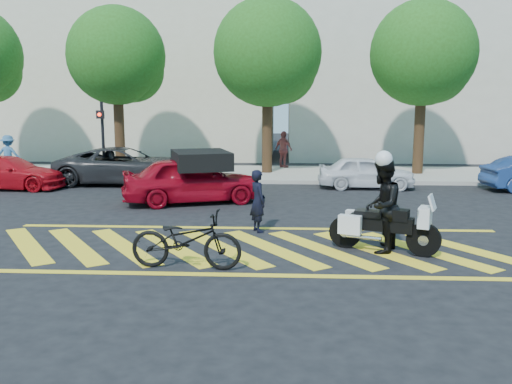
{
  "coord_description": "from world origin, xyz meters",
  "views": [
    {
      "loc": [
        0.77,
        -11.54,
        3.17
      ],
      "look_at": [
        0.09,
        1.23,
        1.05
      ],
      "focal_mm": 38.0,
      "sensor_mm": 36.0,
      "label": 1
    }
  ],
  "objects_px": {
    "officer_moto": "(382,206)",
    "red_convertible": "(192,180)",
    "parked_left": "(9,173)",
    "parked_mid_left": "(124,166)",
    "police_motorcycle": "(382,226)",
    "parked_mid_right": "(366,172)",
    "bicycle": "(186,240)",
    "officer_bike": "(258,201)"
  },
  "relations": [
    {
      "from": "bicycle",
      "to": "parked_mid_right",
      "type": "bearing_deg",
      "value": -21.55
    },
    {
      "from": "bicycle",
      "to": "parked_mid_left",
      "type": "height_order",
      "value": "parked_mid_left"
    },
    {
      "from": "officer_moto",
      "to": "police_motorcycle",
      "type": "bearing_deg",
      "value": 149.95
    },
    {
      "from": "officer_moto",
      "to": "red_convertible",
      "type": "bearing_deg",
      "value": -115.35
    },
    {
      "from": "officer_bike",
      "to": "police_motorcycle",
      "type": "relative_size",
      "value": 0.68
    },
    {
      "from": "police_motorcycle",
      "to": "parked_mid_left",
      "type": "distance_m",
      "value": 12.53
    },
    {
      "from": "bicycle",
      "to": "parked_left",
      "type": "xyz_separation_m",
      "value": [
        -8.32,
        9.34,
        0.04
      ]
    },
    {
      "from": "bicycle",
      "to": "parked_left",
      "type": "relative_size",
      "value": 0.52
    },
    {
      "from": "police_motorcycle",
      "to": "parked_mid_right",
      "type": "distance_m",
      "value": 8.8
    },
    {
      "from": "parked_left",
      "to": "police_motorcycle",
      "type": "bearing_deg",
      "value": -120.93
    },
    {
      "from": "bicycle",
      "to": "officer_moto",
      "type": "bearing_deg",
      "value": -66.36
    },
    {
      "from": "parked_mid_left",
      "to": "parked_mid_right",
      "type": "xyz_separation_m",
      "value": [
        9.3,
        -0.58,
        -0.12
      ]
    },
    {
      "from": "police_motorcycle",
      "to": "red_convertible",
      "type": "height_order",
      "value": "red_convertible"
    },
    {
      "from": "police_motorcycle",
      "to": "parked_mid_right",
      "type": "relative_size",
      "value": 0.64
    },
    {
      "from": "officer_bike",
      "to": "parked_mid_left",
      "type": "distance_m",
      "value": 9.49
    },
    {
      "from": "officer_bike",
      "to": "parked_left",
      "type": "relative_size",
      "value": 0.37
    },
    {
      "from": "parked_left",
      "to": "parked_mid_left",
      "type": "height_order",
      "value": "parked_mid_left"
    },
    {
      "from": "officer_moto",
      "to": "officer_bike",
      "type": "bearing_deg",
      "value": -99.71
    },
    {
      "from": "red_convertible",
      "to": "parked_mid_left",
      "type": "distance_m",
      "value": 5.09
    },
    {
      "from": "police_motorcycle",
      "to": "officer_moto",
      "type": "distance_m",
      "value": 0.43
    },
    {
      "from": "bicycle",
      "to": "red_convertible",
      "type": "distance_m",
      "value": 6.97
    },
    {
      "from": "officer_moto",
      "to": "parked_mid_left",
      "type": "relative_size",
      "value": 0.39
    },
    {
      "from": "officer_bike",
      "to": "officer_moto",
      "type": "distance_m",
      "value": 3.22
    },
    {
      "from": "officer_bike",
      "to": "police_motorcycle",
      "type": "bearing_deg",
      "value": -147.94
    },
    {
      "from": "officer_bike",
      "to": "parked_left",
      "type": "distance_m",
      "value": 11.41
    },
    {
      "from": "police_motorcycle",
      "to": "parked_left",
      "type": "height_order",
      "value": "parked_left"
    },
    {
      "from": "police_motorcycle",
      "to": "officer_moto",
      "type": "height_order",
      "value": "officer_moto"
    },
    {
      "from": "red_convertible",
      "to": "parked_mid_right",
      "type": "bearing_deg",
      "value": -79.74
    },
    {
      "from": "bicycle",
      "to": "officer_moto",
      "type": "xyz_separation_m",
      "value": [
        3.95,
        1.39,
        0.44
      ]
    },
    {
      "from": "parked_mid_right",
      "to": "bicycle",
      "type": "bearing_deg",
      "value": 155.78
    },
    {
      "from": "officer_moto",
      "to": "parked_left",
      "type": "xyz_separation_m",
      "value": [
        -12.27,
        7.94,
        -0.4
      ]
    },
    {
      "from": "bicycle",
      "to": "police_motorcycle",
      "type": "bearing_deg",
      "value": -66.26
    },
    {
      "from": "bicycle",
      "to": "police_motorcycle",
      "type": "relative_size",
      "value": 0.95
    },
    {
      "from": "parked_left",
      "to": "parked_mid_right",
      "type": "relative_size",
      "value": 1.17
    },
    {
      "from": "parked_mid_left",
      "to": "parked_mid_right",
      "type": "height_order",
      "value": "parked_mid_left"
    },
    {
      "from": "police_motorcycle",
      "to": "parked_mid_right",
      "type": "bearing_deg",
      "value": 106.16
    },
    {
      "from": "police_motorcycle",
      "to": "bicycle",
      "type": "bearing_deg",
      "value": -138.21
    },
    {
      "from": "officer_bike",
      "to": "red_convertible",
      "type": "bearing_deg",
      "value": 4.75
    },
    {
      "from": "parked_mid_left",
      "to": "bicycle",
      "type": "bearing_deg",
      "value": -157.58
    },
    {
      "from": "officer_moto",
      "to": "parked_left",
      "type": "height_order",
      "value": "officer_moto"
    },
    {
      "from": "bicycle",
      "to": "police_motorcycle",
      "type": "xyz_separation_m",
      "value": [
        3.97,
        1.41,
        0.0
      ]
    },
    {
      "from": "red_convertible",
      "to": "parked_mid_right",
      "type": "height_order",
      "value": "red_convertible"
    }
  ]
}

